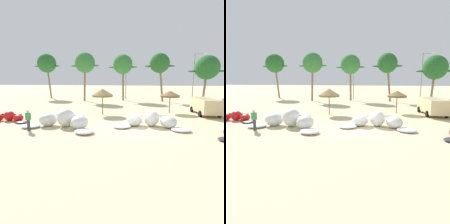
# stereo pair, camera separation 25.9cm
# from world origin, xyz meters

# --- Properties ---
(ground_plane) EXTENTS (260.00, 260.00, 0.00)m
(ground_plane) POSITION_xyz_m (0.00, 0.00, 0.00)
(ground_plane) COLOR beige
(kite_far_left) EXTENTS (4.67, 2.41, 0.94)m
(kite_far_left) POSITION_xyz_m (-12.04, 0.73, 0.36)
(kite_far_left) COLOR #333338
(kite_far_left) RESTS_ON ground
(kite_left) EXTENTS (6.83, 3.70, 1.50)m
(kite_left) POSITION_xyz_m (-5.79, -0.51, 0.58)
(kite_left) COLOR white
(kite_left) RESTS_ON ground
(kite_left_of_center) EXTENTS (6.41, 3.07, 1.32)m
(kite_left_of_center) POSITION_xyz_m (1.34, 1.07, 0.50)
(kite_left_of_center) COLOR white
(kite_left_of_center) RESTS_ON ground
(beach_umbrella_near_van) EXTENTS (2.45, 2.45, 2.95)m
(beach_umbrella_near_van) POSITION_xyz_m (-4.06, 6.06, 2.49)
(beach_umbrella_near_van) COLOR brown
(beach_umbrella_near_van) RESTS_ON ground
(beach_umbrella_middle) EXTENTS (2.33, 2.33, 2.64)m
(beach_umbrella_middle) POSITION_xyz_m (3.53, 8.71, 2.26)
(beach_umbrella_middle) COLOR brown
(beach_umbrella_middle) RESTS_ON ground
(parked_van) EXTENTS (2.41, 5.49, 1.84)m
(parked_van) POSITION_xyz_m (7.36, 8.39, 1.09)
(parked_van) COLOR beige
(parked_van) RESTS_ON ground
(person_near_kites) EXTENTS (0.36, 0.24, 1.62)m
(person_near_kites) POSITION_xyz_m (-8.00, -2.00, 0.82)
(person_near_kites) COLOR #383842
(person_near_kites) RESTS_ON ground
(palm_leftmost) EXTENTS (5.98, 3.99, 9.47)m
(palm_leftmost) POSITION_xyz_m (-20.77, 24.00, 7.41)
(palm_leftmost) COLOR #7F6647
(palm_leftmost) RESTS_ON ground
(palm_left) EXTENTS (5.56, 3.71, 8.92)m
(palm_left) POSITION_xyz_m (-10.73, 19.76, 6.99)
(palm_left) COLOR #7F6647
(palm_left) RESTS_ON ground
(palm_left_of_gap) EXTENTS (5.54, 3.70, 8.70)m
(palm_left_of_gap) POSITION_xyz_m (-4.02, 22.08, 6.79)
(palm_left_of_gap) COLOR #7F6647
(palm_left_of_gap) RESTS_ON ground
(palm_center_left) EXTENTS (5.33, 3.55, 8.69)m
(palm_center_left) POSITION_xyz_m (2.77, 21.50, 6.84)
(palm_center_left) COLOR #7F6647
(palm_center_left) RESTS_ON ground
(palm_center_right) EXTENTS (5.83, 3.89, 7.86)m
(palm_center_right) POSITION_xyz_m (10.17, 19.25, 5.86)
(palm_center_right) COLOR #7F6647
(palm_center_right) RESTS_ON ground
(lamppost_west) EXTENTS (2.02, 0.24, 8.16)m
(lamppost_west) POSITION_xyz_m (-3.48, 24.27, 4.63)
(lamppost_west) COLOR gray
(lamppost_west) RESTS_ON ground
(lamppost_west_center) EXTENTS (2.09, 0.24, 8.93)m
(lamppost_west_center) POSITION_xyz_m (9.50, 24.79, 5.04)
(lamppost_west_center) COLOR gray
(lamppost_west_center) RESTS_ON ground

